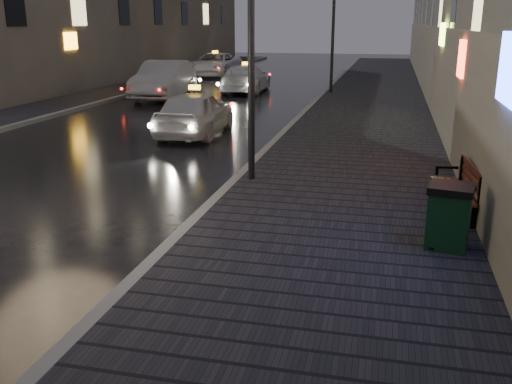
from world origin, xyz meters
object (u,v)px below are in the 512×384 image
trash_bin (449,216)px  taxi_mid (246,79)px  lamp_near (251,16)px  lamp_far (333,19)px  bench (460,189)px  car_left_mid (164,80)px  taxi_near (195,113)px  taxi_far (215,64)px

trash_bin → taxi_mid: bearing=123.1°
lamp_near → lamp_far: same height
lamp_far → bench: (4.07, -17.45, -2.90)m
car_left_mid → taxi_near: bearing=-67.0°
taxi_mid → bench: bearing=113.0°
lamp_far → taxi_far: lamp_far is taller
trash_bin → taxi_near: bearing=140.2°
trash_bin → taxi_far: 30.40m
bench → lamp_near: bearing=155.1°
taxi_near → car_left_mid: (-4.31, 8.12, 0.14)m
lamp_near → taxi_far: size_ratio=1.00×
car_left_mid → bench: bearing=-57.2°
bench → taxi_far: (-12.50, 26.22, 0.14)m
taxi_near → lamp_near: bearing=119.0°
taxi_near → taxi_mid: size_ratio=0.88×
bench → taxi_far: 29.05m
car_left_mid → taxi_far: car_left_mid is taller
lamp_far → car_left_mid: size_ratio=1.03×
taxi_mid → trash_bin: bearing=110.3°
car_left_mid → taxi_far: bearing=90.5°
trash_bin → taxi_near: 10.65m
lamp_far → taxi_near: bearing=-105.6°
car_left_mid → taxi_far: (-1.10, 11.51, -0.11)m
bench → taxi_mid: taxi_mid is taller
taxi_near → car_left_mid: bearing=-63.6°
lamp_near → lamp_far: bearing=90.0°
taxi_near → taxi_far: size_ratio=0.78×
taxi_near → taxi_mid: bearing=-85.2°
lamp_near → car_left_mid: lamp_near is taller
lamp_far → taxi_far: 12.48m
bench → taxi_near: 9.69m
lamp_far → trash_bin: size_ratio=5.53×
trash_bin → taxi_near: size_ratio=0.23×
trash_bin → car_left_mid: (-11.08, 16.34, 0.21)m
lamp_near → car_left_mid: (-7.33, 13.26, -2.65)m
taxi_near → taxi_far: taxi_far is taller
taxi_near → taxi_far: (-5.41, 19.63, 0.03)m
lamp_near → taxi_far: (-8.44, 24.77, -2.76)m
car_left_mid → lamp_far: bearing=15.5°
trash_bin → lamp_near: bearing=151.2°
trash_bin → car_left_mid: bearing=134.8°
lamp_near → taxi_near: lamp_near is taller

